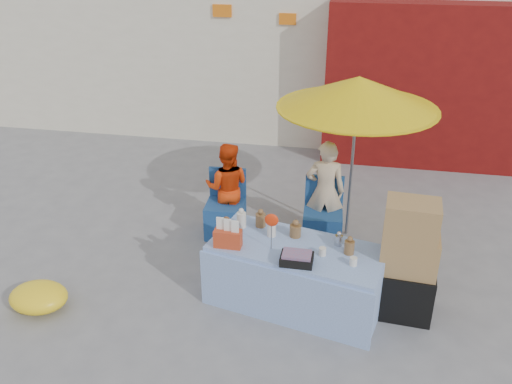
% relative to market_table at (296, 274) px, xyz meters
% --- Properties ---
extents(ground, '(80.00, 80.00, 0.00)m').
position_rel_market_table_xyz_m(ground, '(-0.65, -0.04, -0.36)').
color(ground, slate).
rests_on(ground, ground).
extents(market_table, '(1.96, 1.23, 1.10)m').
position_rel_market_table_xyz_m(market_table, '(0.00, 0.00, 0.00)').
color(market_table, '#9CBDFA').
rests_on(market_table, ground).
extents(chair_left, '(0.51, 0.50, 0.85)m').
position_rel_market_table_xyz_m(chair_left, '(-1.07, 1.26, -0.10)').
color(chair_left, navy).
rests_on(chair_left, ground).
extents(chair_right, '(0.51, 0.50, 0.85)m').
position_rel_market_table_xyz_m(chair_right, '(0.18, 1.26, -0.10)').
color(chair_right, navy).
rests_on(chair_right, ground).
extents(vendor_orange, '(0.61, 0.49, 1.21)m').
position_rel_market_table_xyz_m(vendor_orange, '(-1.07, 1.39, 0.25)').
color(vendor_orange, red).
rests_on(vendor_orange, ground).
extents(vendor_beige, '(0.50, 0.35, 1.33)m').
position_rel_market_table_xyz_m(vendor_beige, '(0.18, 1.39, 0.31)').
color(vendor_beige, beige).
rests_on(vendor_beige, ground).
extents(umbrella, '(1.90, 1.90, 2.09)m').
position_rel_market_table_xyz_m(umbrella, '(0.48, 1.54, 1.53)').
color(umbrella, gray).
rests_on(umbrella, ground).
extents(box_stack, '(0.62, 0.52, 1.30)m').
position_rel_market_table_xyz_m(box_stack, '(1.11, 0.06, 0.24)').
color(box_stack, black).
rests_on(box_stack, ground).
extents(tarp_bundle, '(0.64, 0.52, 0.28)m').
position_rel_market_table_xyz_m(tarp_bundle, '(-2.63, -0.61, -0.22)').
color(tarp_bundle, yellow).
rests_on(tarp_bundle, ground).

